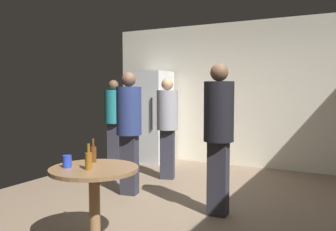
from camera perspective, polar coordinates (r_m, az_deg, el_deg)
ground_plane at (r=4.57m, az=1.89°, el=-14.78°), size 5.20×5.20×0.10m
wall_back at (r=6.79m, az=11.66°, el=3.34°), size 5.32×0.06×2.70m
refrigerator at (r=7.09m, az=-2.72°, el=-0.19°), size 0.70×0.68×1.80m
foreground_table at (r=3.32m, az=-11.79°, el=-9.94°), size 0.80×0.80×0.73m
beer_bottle_amber at (r=3.20m, az=-12.66°, el=-7.04°), size 0.06×0.06×0.23m
beer_bottle_brown at (r=3.51m, az=-11.97°, el=-6.02°), size 0.06×0.06×0.23m
plastic_cup_blue at (r=3.34m, az=-15.93°, el=-7.13°), size 0.08×0.08×0.11m
person_in_black_shirt at (r=4.04m, az=8.16°, el=-1.84°), size 0.35×0.35×1.73m
person_in_gray_shirt at (r=5.68m, az=-0.11°, el=-0.81°), size 0.43×0.43×1.62m
person_in_teal_shirt at (r=6.86m, az=-8.73°, el=0.02°), size 0.42×0.42×1.62m
person_in_navy_shirt at (r=4.84m, az=-6.30°, el=-1.28°), size 0.40×0.40×1.67m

